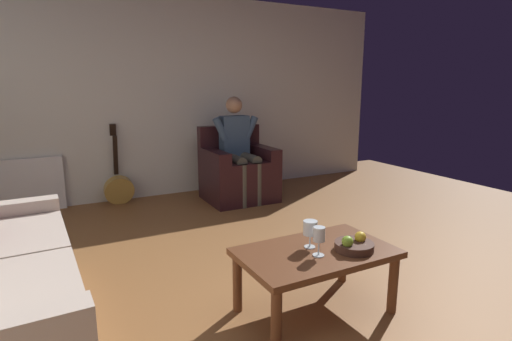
# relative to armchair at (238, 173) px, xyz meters

# --- Properties ---
(ground_plane) EXTENTS (7.59, 7.59, 0.00)m
(ground_plane) POSITION_rel_armchair_xyz_m (0.42, 2.52, -0.33)
(ground_plane) COLOR brown
(wall_back) EXTENTS (5.85, 0.06, 2.51)m
(wall_back) POSITION_rel_armchair_xyz_m (0.42, -0.68, 0.92)
(wall_back) COLOR silver
(wall_back) RESTS_ON ground
(armchair) EXTENTS (0.81, 0.73, 0.90)m
(armchair) POSITION_rel_armchair_xyz_m (0.00, 0.00, 0.00)
(armchair) COLOR black
(armchair) RESTS_ON ground
(person_seated) EXTENTS (0.60, 0.60, 1.27)m
(person_seated) POSITION_rel_armchair_xyz_m (0.00, 0.03, 0.34)
(person_seated) COLOR #3B516C
(person_seated) RESTS_ON ground
(coffee_table) EXTENTS (0.95, 0.58, 0.41)m
(coffee_table) POSITION_rel_armchair_xyz_m (0.66, 2.55, 0.02)
(coffee_table) COLOR brown
(coffee_table) RESTS_ON ground
(guitar) EXTENTS (0.34, 0.28, 0.96)m
(guitar) POSITION_rel_armchair_xyz_m (1.35, -0.47, -0.12)
(guitar) COLOR #B0893C
(guitar) RESTS_ON ground
(radiator) EXTENTS (0.68, 0.06, 0.61)m
(radiator) POSITION_rel_armchair_xyz_m (2.27, -0.61, -0.03)
(radiator) COLOR white
(radiator) RESTS_ON ground
(wine_glass_near) EXTENTS (0.09, 0.09, 0.17)m
(wine_glass_near) POSITION_rel_armchair_xyz_m (0.67, 2.49, 0.20)
(wine_glass_near) COLOR silver
(wine_glass_near) RESTS_ON coffee_table
(wine_glass_far) EXTENTS (0.07, 0.07, 0.18)m
(wine_glass_far) POSITION_rel_armchair_xyz_m (0.70, 2.62, 0.20)
(wine_glass_far) COLOR silver
(wine_glass_far) RESTS_ON coffee_table
(fruit_bowl) EXTENTS (0.24, 0.24, 0.11)m
(fruit_bowl) POSITION_rel_armchair_xyz_m (0.46, 2.66, 0.12)
(fruit_bowl) COLOR #40261C
(fruit_bowl) RESTS_ON coffee_table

